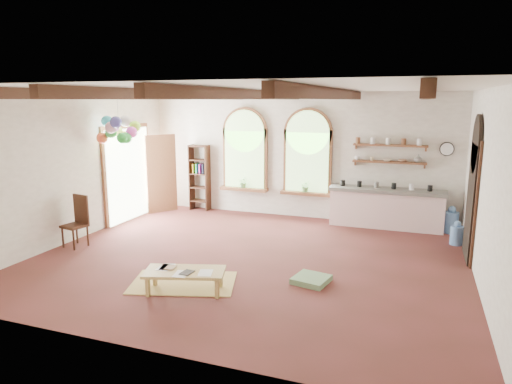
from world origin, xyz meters
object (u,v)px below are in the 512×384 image
at_px(kitchen_counter, 386,208).
at_px(coffee_table, 185,273).
at_px(balloon_cluster, 119,130).
at_px(side_chair, 76,232).

distance_m(kitchen_counter, coffee_table, 5.68).
bearing_deg(coffee_table, balloon_cluster, 139.13).
height_order(kitchen_counter, balloon_cluster, balloon_cluster).
height_order(kitchen_counter, coffee_table, kitchen_counter).
distance_m(coffee_table, balloon_cluster, 4.46).
bearing_deg(balloon_cluster, coffee_table, -40.87).
xyz_separation_m(kitchen_counter, side_chair, (-5.95, -3.71, -0.17)).
xyz_separation_m(coffee_table, side_chair, (-3.25, 1.29, -0.01)).
xyz_separation_m(kitchen_counter, coffee_table, (-2.70, -5.00, -0.16)).
relative_size(side_chair, balloon_cluster, 0.93).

